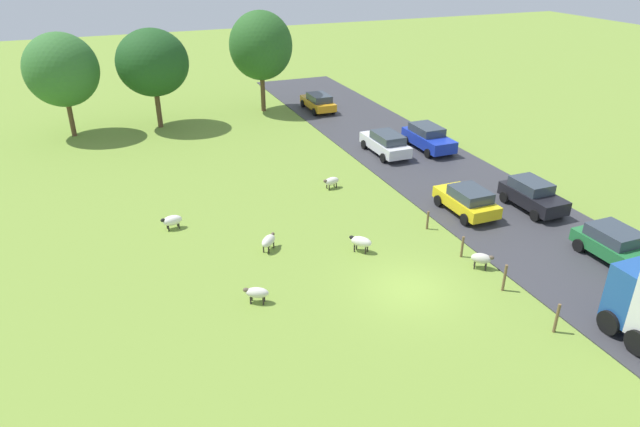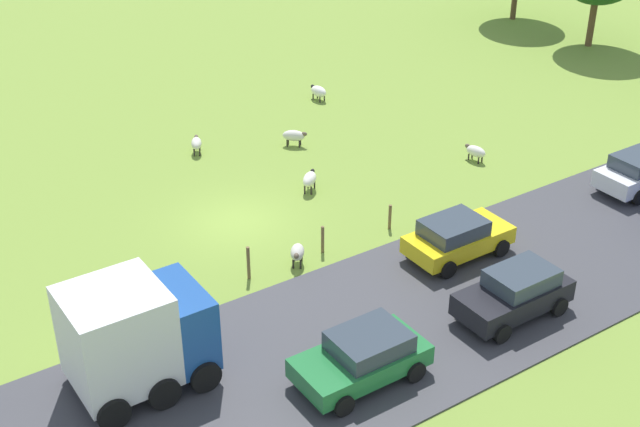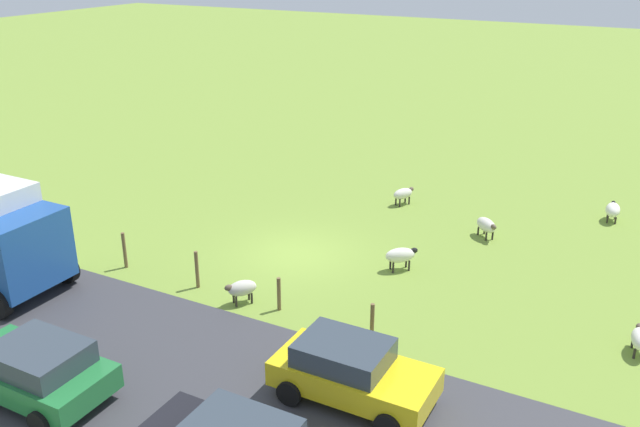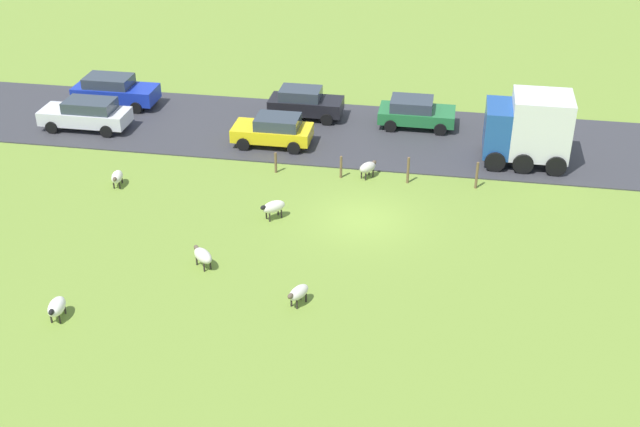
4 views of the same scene
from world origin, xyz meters
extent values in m
plane|color=olive|center=(0.00, 0.00, 0.00)|extent=(160.00, 160.00, 0.00)
cube|color=#38383D|center=(8.64, 0.00, 0.03)|extent=(8.00, 80.00, 0.06)
ellipsoid|color=white|center=(-8.69, 9.62, 0.48)|extent=(1.06, 0.64, 0.54)
ellipsoid|color=black|center=(-9.17, 9.57, 0.60)|extent=(0.28, 0.21, 0.20)
cylinder|color=#2D2823|center=(-8.95, 9.45, 0.14)|extent=(0.07, 0.07, 0.28)
cylinder|color=#2D2823|center=(-8.98, 9.74, 0.14)|extent=(0.07, 0.07, 0.28)
cylinder|color=#2D2823|center=(-8.40, 9.51, 0.14)|extent=(0.07, 0.07, 0.28)
cylinder|color=#2D2823|center=(-8.43, 9.80, 0.14)|extent=(0.07, 0.07, 0.28)
ellipsoid|color=silver|center=(-6.43, 1.50, 0.50)|extent=(1.07, 0.84, 0.45)
ellipsoid|color=brown|center=(-6.85, 1.71, 0.60)|extent=(0.31, 0.28, 0.20)
cylinder|color=#2D2823|center=(-6.73, 1.51, 0.17)|extent=(0.07, 0.07, 0.33)
cylinder|color=#2D2823|center=(-6.62, 1.73, 0.17)|extent=(0.07, 0.07, 0.33)
cylinder|color=#2D2823|center=(-6.25, 1.27, 0.17)|extent=(0.07, 0.07, 0.33)
cylinder|color=#2D2823|center=(-6.14, 1.49, 0.17)|extent=(0.07, 0.07, 0.33)
ellipsoid|color=silver|center=(-0.55, 3.73, 0.56)|extent=(1.08, 1.11, 0.50)
ellipsoid|color=black|center=(-0.89, 4.10, 0.67)|extent=(0.31, 0.31, 0.20)
cylinder|color=#2D2823|center=(-0.85, 3.85, 0.19)|extent=(0.07, 0.07, 0.37)
cylinder|color=#2D2823|center=(-0.65, 4.04, 0.19)|extent=(0.07, 0.07, 0.37)
cylinder|color=#2D2823|center=(-0.46, 3.43, 0.19)|extent=(0.07, 0.07, 0.37)
cylinder|color=#2D2823|center=(-0.25, 3.61, 0.19)|extent=(0.07, 0.07, 0.37)
ellipsoid|color=silver|center=(-4.69, 5.57, 0.51)|extent=(1.07, 1.10, 0.50)
ellipsoid|color=brown|center=(-4.35, 5.93, 0.62)|extent=(0.31, 0.31, 0.20)
cylinder|color=#2D2823|center=(-4.59, 5.87, 0.16)|extent=(0.07, 0.07, 0.32)
cylinder|color=#2D2823|center=(-4.39, 5.68, 0.16)|extent=(0.07, 0.07, 0.32)
cylinder|color=#2D2823|center=(-4.98, 5.46, 0.16)|extent=(0.07, 0.07, 0.32)
cylinder|color=#2D2823|center=(-4.78, 5.27, 0.16)|extent=(0.07, 0.07, 0.32)
ellipsoid|color=silver|center=(1.15, 11.41, 0.47)|extent=(1.05, 0.65, 0.47)
ellipsoid|color=brown|center=(0.69, 11.33, 0.57)|extent=(0.29, 0.22, 0.20)
cylinder|color=#2D2823|center=(0.91, 11.24, 0.14)|extent=(0.07, 0.07, 0.29)
cylinder|color=#2D2823|center=(0.86, 11.49, 0.14)|extent=(0.07, 0.07, 0.29)
cylinder|color=#2D2823|center=(1.44, 11.33, 0.14)|extent=(0.07, 0.07, 0.29)
cylinder|color=#2D2823|center=(1.39, 11.59, 0.14)|extent=(0.07, 0.07, 0.29)
ellipsoid|color=beige|center=(3.91, 0.29, 0.53)|extent=(1.02, 0.94, 0.48)
ellipsoid|color=brown|center=(4.26, 0.02, 0.64)|extent=(0.32, 0.30, 0.20)
cylinder|color=#2D2823|center=(4.19, 0.24, 0.17)|extent=(0.07, 0.07, 0.35)
cylinder|color=#2D2823|center=(4.03, 0.03, 0.17)|extent=(0.07, 0.07, 0.35)
cylinder|color=#2D2823|center=(3.79, 0.54, 0.17)|extent=(0.07, 0.07, 0.35)
cylinder|color=#2D2823|center=(3.63, 0.33, 0.17)|extent=(0.07, 0.07, 0.35)
cylinder|color=brown|center=(3.72, -4.70, 0.65)|extent=(0.12, 0.12, 1.30)
cylinder|color=brown|center=(3.72, -1.60, 0.64)|extent=(0.12, 0.12, 1.28)
cylinder|color=brown|center=(3.72, 1.50, 0.54)|extent=(0.12, 0.12, 1.09)
cylinder|color=brown|center=(3.72, 4.60, 0.51)|extent=(0.12, 0.12, 1.02)
cube|color=#1E4C99|center=(6.83, -5.55, 1.69)|extent=(2.59, 1.20, 2.30)
cube|color=silver|center=(6.83, -7.51, 1.99)|extent=(2.59, 2.73, 2.90)
cylinder|color=black|center=(5.54, -5.55, 0.54)|extent=(0.30, 0.96, 0.96)
cylinder|color=black|center=(8.13, -5.55, 0.54)|extent=(0.30, 0.96, 0.96)
cylinder|color=black|center=(5.54, -6.83, 0.54)|extent=(0.30, 0.96, 0.96)
cylinder|color=black|center=(8.13, -6.83, 0.54)|extent=(0.30, 0.96, 0.96)
cylinder|color=black|center=(5.54, -8.33, 0.54)|extent=(0.30, 0.96, 0.96)
cylinder|color=black|center=(8.13, -8.33, 0.54)|extent=(0.30, 0.96, 0.96)
cube|color=silver|center=(6.95, 15.50, 0.74)|extent=(1.78, 4.60, 0.72)
cube|color=#333D47|center=(6.95, 15.15, 1.38)|extent=(1.56, 2.53, 0.56)
cylinder|color=black|center=(6.06, 16.99, 0.38)|extent=(0.22, 0.64, 0.64)
cylinder|color=black|center=(7.84, 16.99, 0.38)|extent=(0.22, 0.64, 0.64)
cylinder|color=black|center=(6.06, 14.00, 0.38)|extent=(0.22, 0.64, 0.64)
cylinder|color=black|center=(7.84, 14.00, 0.38)|extent=(0.22, 0.64, 0.64)
cube|color=black|center=(10.40, 4.41, 0.75)|extent=(1.74, 3.92, 0.74)
cube|color=#333D47|center=(10.40, 4.70, 1.40)|extent=(1.53, 2.16, 0.56)
cylinder|color=black|center=(11.28, 3.14, 0.38)|extent=(0.22, 0.64, 0.64)
cylinder|color=black|center=(9.53, 3.14, 0.38)|extent=(0.22, 0.64, 0.64)
cylinder|color=black|center=(11.28, 5.69, 0.38)|extent=(0.22, 0.64, 0.64)
cylinder|color=black|center=(9.53, 5.69, 0.38)|extent=(0.22, 0.64, 0.64)
cube|color=yellow|center=(6.66, 5.42, 0.70)|extent=(1.84, 3.93, 0.64)
cube|color=#333D47|center=(6.66, 5.13, 1.30)|extent=(1.62, 2.16, 0.56)
cylinder|color=black|center=(5.74, 6.70, 0.38)|extent=(0.22, 0.64, 0.64)
cylinder|color=black|center=(7.59, 6.70, 0.38)|extent=(0.22, 0.64, 0.64)
cylinder|color=black|center=(5.74, 4.15, 0.38)|extent=(0.22, 0.64, 0.64)
cylinder|color=black|center=(7.59, 4.15, 0.38)|extent=(0.22, 0.64, 0.64)
cube|color=#1933B2|center=(10.29, 15.15, 0.78)|extent=(1.87, 4.58, 0.80)
cube|color=#333D47|center=(10.29, 15.49, 1.46)|extent=(1.65, 2.52, 0.56)
cylinder|color=black|center=(11.22, 13.66, 0.38)|extent=(0.22, 0.64, 0.64)
cylinder|color=black|center=(9.35, 13.66, 0.38)|extent=(0.22, 0.64, 0.64)
cylinder|color=black|center=(11.22, 16.64, 0.38)|extent=(0.22, 0.64, 0.64)
cylinder|color=black|center=(9.35, 16.64, 0.38)|extent=(0.22, 0.64, 0.64)
cube|color=#237238|center=(10.22, -1.55, 0.69)|extent=(1.95, 3.96, 0.63)
cube|color=#333D47|center=(10.22, -1.26, 1.29)|extent=(1.72, 2.18, 0.56)
cylinder|color=black|center=(11.20, -2.84, 0.38)|extent=(0.22, 0.64, 0.64)
cylinder|color=black|center=(9.24, -2.84, 0.38)|extent=(0.22, 0.64, 0.64)
cylinder|color=black|center=(11.20, -0.27, 0.38)|extent=(0.22, 0.64, 0.64)
cylinder|color=black|center=(9.24, -0.27, 0.38)|extent=(0.22, 0.64, 0.64)
camera|label=1|loc=(-11.28, -17.59, 13.78)|focal=31.50mm
camera|label=2|loc=(25.95, -13.52, 16.78)|focal=48.38mm
camera|label=3|loc=(19.23, 11.20, 10.49)|focal=38.18mm
camera|label=4|loc=(-29.72, -3.32, 17.20)|focal=45.61mm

